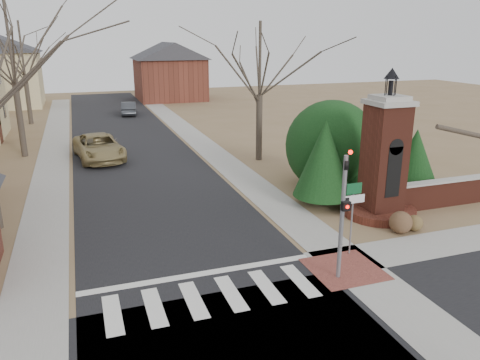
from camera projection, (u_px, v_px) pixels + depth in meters
name	position (u px, v px, depth m)	size (l,w,h in m)	color
ground	(220.00, 310.00, 13.73)	(120.00, 120.00, 0.00)	brown
main_street	(131.00, 148.00, 33.57)	(8.00, 70.00, 0.01)	black
crosswalk_zone	(212.00, 296.00, 14.45)	(8.00, 2.20, 0.02)	silver
stop_bar	(200.00, 274.00, 15.80)	(8.00, 0.35, 0.02)	silver
sidewalk_right_main	(201.00, 143.00, 35.21)	(2.00, 60.00, 0.02)	gray
sidewalk_left	(54.00, 154.00, 31.94)	(2.00, 60.00, 0.02)	gray
curb_apron	(345.00, 269.00, 16.14)	(2.40, 2.40, 0.02)	brown
traffic_signal_pole	(343.00, 205.00, 14.83)	(0.28, 0.41, 4.50)	slate
sign_post	(353.00, 205.00, 16.70)	(0.90, 0.07, 2.75)	slate
brick_gate_monument	(383.00, 169.00, 20.42)	(3.20, 3.20, 6.47)	#5C261B
brick_garden_wall	(460.00, 191.00, 22.29)	(7.50, 0.50, 1.30)	#5C261B
house_distant_right	(169.00, 70.00, 58.47)	(8.80, 8.80, 7.30)	brown
evergreen_near	(324.00, 158.00, 21.63)	(2.80, 2.80, 4.10)	#473D33
evergreen_mid	(371.00, 142.00, 23.66)	(3.40, 3.40, 4.70)	#473D33
evergreen_far	(415.00, 156.00, 23.60)	(2.40, 2.40, 3.30)	#473D33
evergreen_mass	(331.00, 142.00, 24.42)	(4.80, 4.80, 4.80)	black
bare_tree_1	(8.00, 31.00, 29.01)	(8.40, 8.40, 11.64)	#473D33
bare_tree_2	(21.00, 44.00, 40.87)	(7.35, 7.35, 10.19)	#473D33
bare_tree_3	(260.00, 54.00, 28.55)	(7.00, 7.00, 9.70)	#473D33
pickup_truck	(99.00, 147.00, 30.35)	(2.67, 5.79, 1.61)	#978452
distant_car	(129.00, 108.00, 47.64)	(1.41, 4.05, 1.33)	#373A3F
dry_shrub_left	(401.00, 222.00, 19.00)	(0.92, 0.92, 0.92)	brown
dry_shrub_right	(415.00, 223.00, 19.26)	(0.68, 0.68, 0.68)	brown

